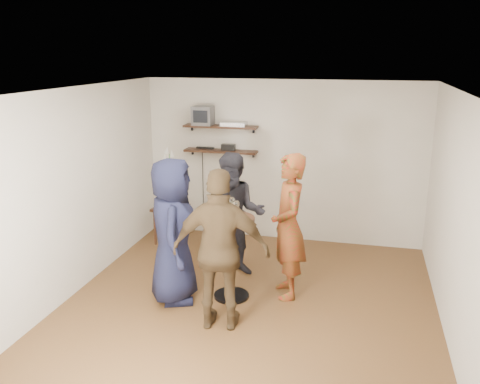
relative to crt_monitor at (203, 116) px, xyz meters
name	(u,v)px	position (x,y,z in m)	size (l,w,h in m)	color
room	(248,206)	(1.29, -2.38, -0.72)	(4.58, 5.08, 2.68)	#4F3119
shelf_upper	(221,127)	(0.29, 0.00, -0.17)	(1.20, 0.25, 0.04)	black
shelf_lower	(221,151)	(0.29, 0.00, -0.57)	(1.20, 0.25, 0.04)	black
crt_monitor	(203,116)	(0.00, 0.00, 0.00)	(0.32, 0.30, 0.30)	#59595B
dvd_deck	(234,124)	(0.51, 0.00, -0.12)	(0.40, 0.24, 0.06)	silver
radio	(228,147)	(0.41, 0.00, -0.50)	(0.22, 0.10, 0.10)	black
power_strip	(205,148)	(0.01, 0.05, -0.54)	(0.30, 0.05, 0.03)	black
side_table	(171,212)	(-0.43, -0.48, -1.52)	(0.53, 0.53, 0.59)	black
vase_lilies	(169,188)	(-0.43, -0.48, -1.11)	(0.20, 0.20, 1.01)	silver
drinks_table	(231,247)	(1.03, -2.13, -1.34)	(0.58, 0.58, 1.06)	black
wine_glass_fl	(226,208)	(0.97, -2.16, -0.83)	(0.06, 0.06, 0.19)	silver
wine_glass_fr	(236,207)	(1.10, -2.18, -0.81)	(0.07, 0.07, 0.22)	silver
wine_glass_bl	(232,204)	(1.01, -2.06, -0.80)	(0.07, 0.07, 0.22)	silver
wine_glass_br	(233,206)	(1.05, -2.11, -0.82)	(0.07, 0.07, 0.21)	silver
person_plaid	(288,226)	(1.70, -1.89, -1.10)	(0.67, 0.44, 1.84)	red
person_dark	(235,215)	(0.89, -1.43, -1.16)	(0.84, 0.65, 1.72)	black
person_navy	(173,231)	(0.35, -2.36, -1.11)	(0.89, 0.58, 1.81)	black
person_brown	(221,251)	(1.10, -2.84, -1.10)	(1.07, 0.45, 1.83)	#43311D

